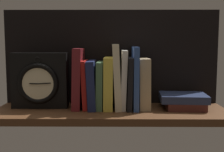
# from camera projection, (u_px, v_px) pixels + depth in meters

# --- Properties ---
(ground_plane) EXTENTS (0.84, 0.27, 0.03)m
(ground_plane) POSITION_uv_depth(u_px,v_px,m) (111.00, 113.00, 1.05)
(ground_plane) COLOR #4C2D19
(back_panel) EXTENTS (0.84, 0.01, 0.37)m
(back_panel) POSITION_uv_depth(u_px,v_px,m) (111.00, 57.00, 1.16)
(back_panel) COLOR black
(back_panel) RESTS_ON ground_plane
(book_maroon_dawkins) EXTENTS (0.04, 0.14, 0.22)m
(book_maroon_dawkins) POSITION_uv_depth(u_px,v_px,m) (78.00, 78.00, 1.08)
(book_maroon_dawkins) COLOR maroon
(book_maroon_dawkins) RESTS_ON ground_plane
(book_red_requiem) EXTENTS (0.02, 0.13, 0.18)m
(book_red_requiem) POSITION_uv_depth(u_px,v_px,m) (85.00, 84.00, 1.08)
(book_red_requiem) COLOR red
(book_red_requiem) RESTS_ON ground_plane
(book_navy_bierce) EXTENTS (0.04, 0.16, 0.18)m
(book_navy_bierce) POSITION_uv_depth(u_px,v_px,m) (92.00, 84.00, 1.08)
(book_navy_bierce) COLOR #192147
(book_navy_bierce) RESTS_ON ground_plane
(book_green_romantic) EXTENTS (0.03, 0.15, 0.17)m
(book_green_romantic) POSITION_uv_depth(u_px,v_px,m) (100.00, 85.00, 1.08)
(book_green_romantic) COLOR #476B44
(book_green_romantic) RESTS_ON ground_plane
(book_yellow_seinlanguage) EXTENTS (0.03, 0.16, 0.19)m
(book_yellow_seinlanguage) POSITION_uv_depth(u_px,v_px,m) (108.00, 83.00, 1.08)
(book_yellow_seinlanguage) COLOR gold
(book_yellow_seinlanguage) RESTS_ON ground_plane
(book_cream_twain) EXTENTS (0.03, 0.16, 0.24)m
(book_cream_twain) POSITION_uv_depth(u_px,v_px,m) (117.00, 76.00, 1.07)
(book_cream_twain) COLOR beige
(book_cream_twain) RESTS_ON ground_plane
(book_white_catcher) EXTENTS (0.03, 0.14, 0.21)m
(book_white_catcher) POSITION_uv_depth(u_px,v_px,m) (124.00, 79.00, 1.08)
(book_white_catcher) COLOR silver
(book_white_catcher) RESTS_ON ground_plane
(book_black_skeptic) EXTENTS (0.02, 0.17, 0.19)m
(book_black_skeptic) POSITION_uv_depth(u_px,v_px,m) (129.00, 83.00, 1.08)
(book_black_skeptic) COLOR black
(book_black_skeptic) RESTS_ON ground_plane
(book_blue_modern) EXTENTS (0.02, 0.16, 0.23)m
(book_blue_modern) POSITION_uv_depth(u_px,v_px,m) (135.00, 78.00, 1.07)
(book_blue_modern) COLOR #2D4C8E
(book_blue_modern) RESTS_ON ground_plane
(book_tan_shortstories) EXTENTS (0.04, 0.13, 0.19)m
(book_tan_shortstories) POSITION_uv_depth(u_px,v_px,m) (144.00, 83.00, 1.08)
(book_tan_shortstories) COLOR tan
(book_tan_shortstories) RESTS_ON ground_plane
(framed_clock) EXTENTS (0.21, 0.07, 0.21)m
(framed_clock) POSITION_uv_depth(u_px,v_px,m) (40.00, 81.00, 1.07)
(framed_clock) COLOR black
(framed_clock) RESTS_ON ground_plane
(book_stack_side) EXTENTS (0.18, 0.15, 0.05)m
(book_stack_side) POSITION_uv_depth(u_px,v_px,m) (184.00, 101.00, 1.07)
(book_stack_side) COLOR #471E19
(book_stack_side) RESTS_ON ground_plane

